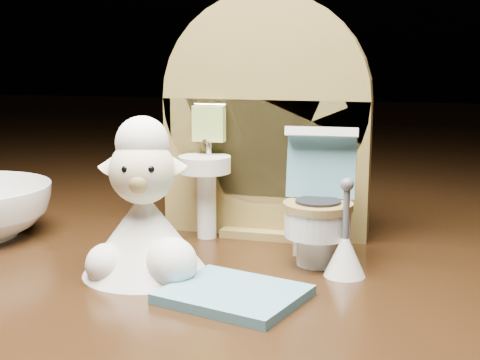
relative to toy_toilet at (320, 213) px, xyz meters
name	(u,v)px	position (x,y,z in m)	size (l,w,h in m)	color
backdrop_panel	(264,131)	(-0.04, 0.05, 0.04)	(0.13, 0.05, 0.15)	olive
toy_toilet	(320,213)	(0.00, 0.00, 0.00)	(0.04, 0.05, 0.08)	white
bath_mat	(234,294)	(-0.03, -0.07, -0.03)	(0.06, 0.05, 0.00)	teal
toilet_brush	(345,250)	(0.02, -0.02, -0.01)	(0.02, 0.02, 0.05)	white
plush_lamb	(144,220)	(-0.08, -0.05, 0.00)	(0.07, 0.07, 0.09)	white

